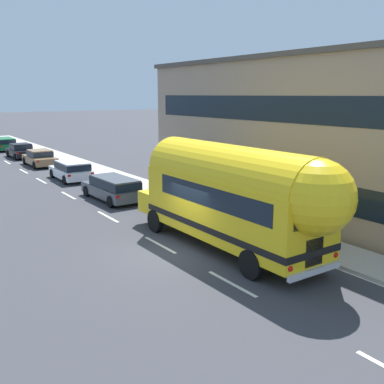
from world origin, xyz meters
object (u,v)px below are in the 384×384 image
object	(u,v)px
painted_bus	(236,194)
car_lead	(113,187)
car_second	(71,169)
car_fifth	(4,143)
car_fourth	(21,150)
car_third	(40,157)

from	to	relation	value
painted_bus	car_lead	xyz separation A→B (m)	(-0.23, 10.66, -1.51)
painted_bus	car_second	world-z (taller)	painted_bus
car_fifth	car_fourth	bearing A→B (deg)	-89.84
car_third	car_second	bearing A→B (deg)	-90.16
car_fourth	car_fifth	distance (m)	7.01
car_second	car_fourth	bearing A→B (deg)	90.17
painted_bus	car_fifth	bearing A→B (deg)	90.21
car_second	car_fifth	size ratio (longest dim) A/B	0.93
car_lead	car_fourth	bearing A→B (deg)	89.71
car_third	car_fourth	distance (m)	6.13
car_lead	car_second	distance (m)	7.37
car_lead	car_second	size ratio (longest dim) A/B	1.08
car_lead	car_fifth	size ratio (longest dim) A/B	1.01
car_second	car_third	world-z (taller)	same
car_fourth	car_second	bearing A→B (deg)	-89.83
painted_bus	car_lead	bearing A→B (deg)	91.24
car_third	car_fifth	bearing A→B (deg)	90.36
car_lead	painted_bus	bearing A→B (deg)	-88.76
painted_bus	car_third	distance (m)	25.96
car_second	car_fifth	world-z (taller)	same
car_third	car_fourth	xyz separation A→B (m)	(-0.06, 6.13, -0.01)
car_second	car_fourth	xyz separation A→B (m)	(-0.04, 14.02, -0.06)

